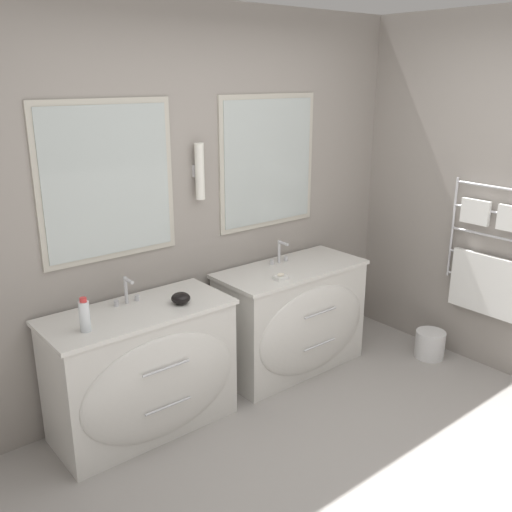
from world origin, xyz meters
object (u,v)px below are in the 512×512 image
(vanity_left, at_px, (144,371))
(waste_bin, at_px, (430,344))
(vanity_right, at_px, (293,318))
(amenity_bowl, at_px, (181,298))
(toiletry_bottle, at_px, (85,316))

(vanity_left, xyz_separation_m, waste_bin, (2.21, -0.57, -0.29))
(vanity_right, bearing_deg, waste_bin, -30.69)
(vanity_left, distance_m, amenity_bowl, 0.50)
(vanity_left, relative_size, vanity_right, 1.00)
(vanity_right, height_order, amenity_bowl, amenity_bowl)
(vanity_right, bearing_deg, vanity_left, 180.00)
(vanity_right, distance_m, amenity_bowl, 1.09)
(vanity_left, xyz_separation_m, toiletry_bottle, (-0.36, -0.05, 0.49))
(vanity_right, relative_size, waste_bin, 4.89)
(toiletry_bottle, bearing_deg, waste_bin, -11.35)
(toiletry_bottle, distance_m, amenity_bowl, 0.62)
(vanity_left, relative_size, amenity_bowl, 9.61)
(amenity_bowl, distance_m, waste_bin, 2.15)
(waste_bin, bearing_deg, amenity_bowl, 165.06)
(vanity_left, height_order, waste_bin, vanity_left)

